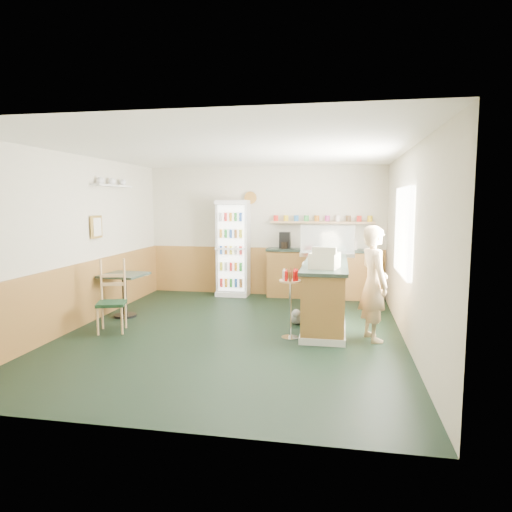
% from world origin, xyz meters
% --- Properties ---
extents(ground, '(6.00, 6.00, 0.00)m').
position_xyz_m(ground, '(0.00, 0.00, 0.00)').
color(ground, black).
rests_on(ground, ground).
extents(room_envelope, '(5.04, 6.02, 2.72)m').
position_xyz_m(room_envelope, '(-0.23, 0.73, 1.52)').
color(room_envelope, beige).
rests_on(room_envelope, ground).
extents(service_counter, '(0.68, 3.01, 1.01)m').
position_xyz_m(service_counter, '(1.35, 1.07, 0.46)').
color(service_counter, '#A47635').
rests_on(service_counter, ground).
extents(back_counter, '(2.24, 0.42, 1.69)m').
position_xyz_m(back_counter, '(1.19, 2.80, 0.55)').
color(back_counter, '#A47635').
rests_on(back_counter, ground).
extents(drinks_fridge, '(0.66, 0.54, 2.00)m').
position_xyz_m(drinks_fridge, '(-0.63, 2.74, 1.00)').
color(drinks_fridge, silver).
rests_on(drinks_fridge, ground).
extents(display_case, '(0.95, 0.50, 0.54)m').
position_xyz_m(display_case, '(1.35, 1.67, 1.28)').
color(display_case, silver).
rests_on(display_case, service_counter).
extents(cash_register, '(0.46, 0.48, 0.22)m').
position_xyz_m(cash_register, '(1.35, 0.11, 1.12)').
color(cash_register, '#EDE5C4').
rests_on(cash_register, service_counter).
extents(shopkeeper, '(0.56, 0.65, 1.64)m').
position_xyz_m(shopkeeper, '(2.05, 0.03, 0.82)').
color(shopkeeper, tan).
rests_on(shopkeeper, ground).
extents(condiment_stand, '(0.32, 0.32, 0.99)m').
position_xyz_m(condiment_stand, '(0.88, -0.11, 0.69)').
color(condiment_stand, silver).
rests_on(condiment_stand, ground).
extents(newspaper_rack, '(0.09, 0.44, 0.71)m').
position_xyz_m(newspaper_rack, '(0.99, 1.25, 0.58)').
color(newspaper_rack, black).
rests_on(newspaper_rack, ground).
extents(cafe_table, '(0.74, 0.74, 0.75)m').
position_xyz_m(cafe_table, '(-2.05, 0.62, 0.53)').
color(cafe_table, black).
rests_on(cafe_table, ground).
extents(cafe_chair, '(0.51, 0.52, 1.10)m').
position_xyz_m(cafe_chair, '(-1.82, -0.18, 0.57)').
color(cafe_chair, '#15311B').
rests_on(cafe_chair, ground).
extents(dog_doorstop, '(0.22, 0.29, 0.27)m').
position_xyz_m(dog_doorstop, '(0.91, 0.65, 0.13)').
color(dog_doorstop, gray).
rests_on(dog_doorstop, ground).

